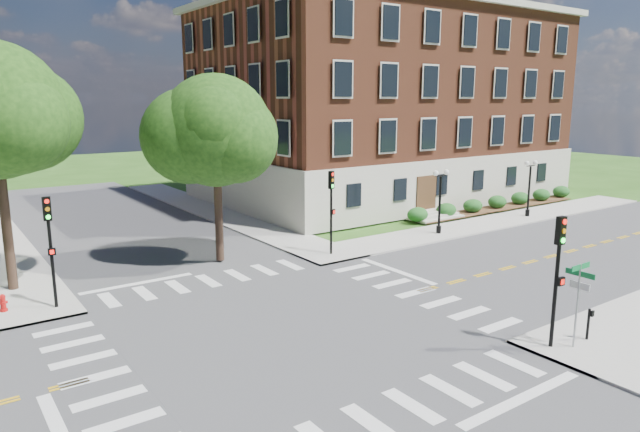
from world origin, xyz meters
TOP-DOWN VIEW (x-y plane):
  - ground at (0.00, 0.00)m, footprint 160.00×160.00m
  - road_ew at (0.00, 0.00)m, footprint 90.00×12.00m
  - road_ns at (0.00, 0.00)m, footprint 12.00×90.00m
  - sidewalk_ne at (15.38, 15.38)m, footprint 34.00×34.00m
  - crosswalk_east at (7.20, 0.00)m, footprint 2.20×10.20m
  - stop_bar_east at (8.80, 3.00)m, footprint 0.40×5.50m
  - main_building at (24.00, 21.99)m, footprint 30.60×22.40m
  - shrub_row at (27.00, 10.80)m, footprint 18.00×2.00m
  - tree_d at (1.98, 9.96)m, footprint 5.98×5.98m
  - traffic_signal_se at (6.84, -7.26)m, footprint 0.33×0.37m
  - traffic_signal_ne at (7.75, 7.42)m, footprint 0.38×0.45m
  - traffic_signal_nw at (-6.96, 7.33)m, footprint 0.36×0.42m
  - twin_lamp_west at (16.66, 7.48)m, footprint 1.36×0.36m
  - twin_lamp_east at (26.38, 7.52)m, footprint 1.36×0.36m
  - street_sign_pole at (7.47, -7.74)m, footprint 1.10×1.10m
  - push_button_post at (8.49, -7.68)m, footprint 0.14×0.21m
  - fire_hydrant at (-8.88, 8.07)m, footprint 0.35×0.35m

SIDE VIEW (x-z plane):
  - ground at x=0.00m, z-range 0.00..0.00m
  - crosswalk_east at x=7.20m, z-range -0.01..0.01m
  - stop_bar_east at x=8.80m, z-range 0.00..0.00m
  - shrub_row at x=27.00m, z-range -0.65..0.65m
  - road_ew at x=0.00m, z-range 0.00..0.01m
  - road_ns at x=0.00m, z-range 0.00..0.01m
  - sidewalk_ne at x=15.38m, z-range 0.00..0.12m
  - fire_hydrant at x=-8.88m, z-range 0.09..0.84m
  - push_button_post at x=8.49m, z-range 0.20..1.40m
  - street_sign_pole at x=7.47m, z-range 0.76..3.86m
  - twin_lamp_west at x=16.66m, z-range 0.41..4.64m
  - twin_lamp_east at x=26.38m, z-range 0.41..4.64m
  - traffic_signal_se at x=6.84m, z-range 0.79..5.59m
  - traffic_signal_ne at x=7.75m, z-range 0.79..5.59m
  - traffic_signal_nw at x=-6.96m, z-range 0.79..5.59m
  - tree_d at x=1.98m, z-range 2.17..12.28m
  - main_building at x=24.00m, z-range 0.09..16.59m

